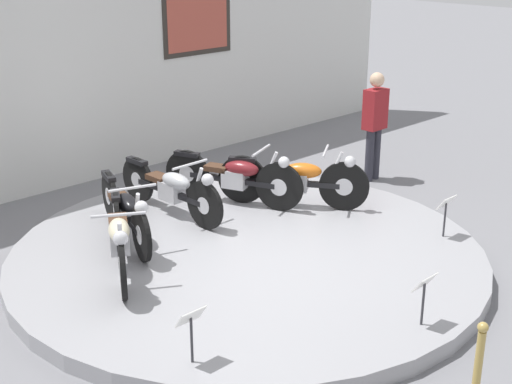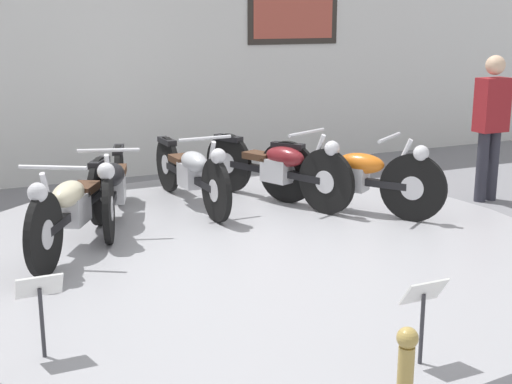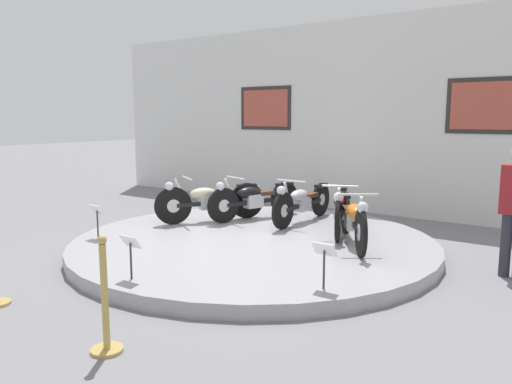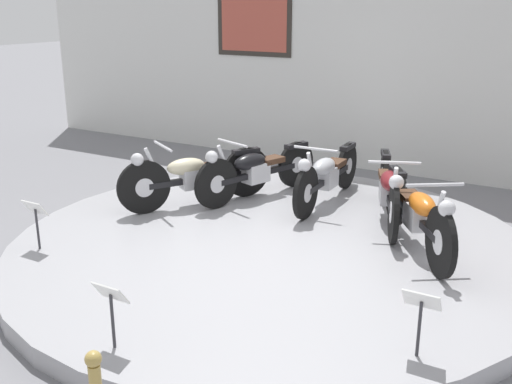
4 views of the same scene
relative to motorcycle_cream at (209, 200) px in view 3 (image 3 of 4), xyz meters
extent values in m
plane|color=slate|center=(1.36, -0.53, -0.56)|extent=(60.00, 60.00, 0.00)
cylinder|color=#99999E|center=(1.36, -0.53, -0.48)|extent=(5.42, 5.42, 0.18)
cube|color=silver|center=(1.36, 3.33, 1.43)|extent=(14.00, 0.20, 3.98)
cube|color=#2D2823|center=(-1.04, 3.22, 1.62)|extent=(1.40, 0.02, 1.00)
cube|color=#B24C3D|center=(-1.04, 3.22, 1.62)|extent=(1.24, 0.02, 0.84)
cube|color=#2D2823|center=(3.76, 3.22, 1.62)|extent=(1.40, 0.02, 1.00)
cube|color=#B24C3D|center=(3.76, 3.22, 1.62)|extent=(1.24, 0.02, 0.84)
cylinder|color=black|center=(-0.33, -0.54, -0.07)|extent=(0.38, 0.58, 0.64)
cylinder|color=silver|center=(-0.33, -0.54, -0.07)|extent=(0.17, 0.23, 0.22)
cylinder|color=black|center=(0.37, 0.61, -0.07)|extent=(0.38, 0.58, 0.64)
cylinder|color=silver|center=(0.37, 0.61, -0.07)|extent=(0.17, 0.23, 0.22)
cube|color=black|center=(0.02, 0.04, -0.07)|extent=(0.70, 1.10, 0.07)
cube|color=silver|center=(0.00, 0.00, -0.05)|extent=(0.34, 0.38, 0.24)
ellipsoid|color=beige|center=(-0.05, -0.08, 0.11)|extent=(0.44, 0.52, 0.20)
cube|color=#472D1E|center=(0.13, 0.22, 0.07)|extent=(0.34, 0.38, 0.07)
cube|color=black|center=(0.37, 0.61, 0.21)|extent=(0.27, 0.36, 0.06)
cylinder|color=silver|center=(-0.25, -0.42, 0.13)|extent=(0.17, 0.24, 0.54)
cylinder|color=silver|center=(-0.19, -0.32, 0.39)|extent=(0.48, 0.31, 0.03)
sphere|color=silver|center=(-0.36, -0.59, 0.27)|extent=(0.15, 0.15, 0.15)
cylinder|color=black|center=(0.30, 0.03, -0.08)|extent=(0.24, 0.60, 0.61)
cylinder|color=silver|center=(0.30, 0.03, -0.08)|extent=(0.13, 0.22, 0.21)
cylinder|color=black|center=(0.73, 1.31, -0.08)|extent=(0.24, 0.60, 0.61)
cylinder|color=silver|center=(0.73, 1.31, -0.08)|extent=(0.13, 0.22, 0.21)
cube|color=black|center=(0.51, 0.67, -0.08)|extent=(0.46, 1.20, 0.07)
cube|color=silver|center=(0.50, 0.64, -0.06)|extent=(0.29, 0.37, 0.24)
ellipsoid|color=black|center=(0.47, 0.54, 0.10)|extent=(0.36, 0.52, 0.20)
cube|color=#472D1E|center=(0.58, 0.88, 0.06)|extent=(0.29, 0.37, 0.07)
cube|color=black|center=(0.73, 1.31, 0.18)|extent=(0.21, 0.37, 0.06)
cylinder|color=silver|center=(0.35, 0.17, 0.12)|extent=(0.12, 0.25, 0.54)
cylinder|color=silver|center=(0.38, 0.28, 0.38)|extent=(0.52, 0.20, 0.03)
sphere|color=silver|center=(0.28, -0.02, 0.26)|extent=(0.15, 0.15, 0.15)
cylinder|color=black|center=(1.38, 0.25, -0.08)|extent=(0.07, 0.61, 0.61)
cylinder|color=silver|center=(1.38, 0.25, -0.08)|extent=(0.07, 0.22, 0.21)
cylinder|color=black|center=(1.34, 1.60, -0.08)|extent=(0.07, 0.61, 0.61)
cylinder|color=silver|center=(1.34, 1.60, -0.08)|extent=(0.07, 0.22, 0.21)
cube|color=black|center=(1.36, 0.92, -0.08)|extent=(0.11, 1.24, 0.07)
cube|color=silver|center=(1.36, 0.88, -0.06)|extent=(0.21, 0.33, 0.24)
ellipsoid|color=#B2B5BA|center=(1.37, 0.78, 0.10)|extent=(0.23, 0.49, 0.20)
cube|color=#472D1E|center=(1.36, 1.14, 0.06)|extent=(0.21, 0.33, 0.07)
cube|color=black|center=(1.34, 1.60, 0.18)|extent=(0.11, 0.36, 0.06)
cylinder|color=silver|center=(1.38, 0.39, 0.12)|extent=(0.05, 0.25, 0.54)
cylinder|color=silver|center=(1.37, 0.50, 0.38)|extent=(0.54, 0.05, 0.03)
sphere|color=silver|center=(1.38, 0.19, 0.26)|extent=(0.15, 0.15, 0.15)
cylinder|color=black|center=(2.47, 0.05, -0.06)|extent=(0.30, 0.62, 0.65)
cylinder|color=silver|center=(2.47, 0.05, -0.06)|extent=(0.15, 0.24, 0.23)
cylinder|color=black|center=(1.95, 1.30, -0.06)|extent=(0.30, 0.62, 0.65)
cylinder|color=silver|center=(1.95, 1.30, -0.06)|extent=(0.15, 0.24, 0.23)
cube|color=black|center=(2.21, 0.67, -0.06)|extent=(0.54, 1.17, 0.07)
cube|color=silver|center=(2.23, 0.64, -0.04)|extent=(0.31, 0.37, 0.24)
ellipsoid|color=maroon|center=(2.26, 0.54, 0.12)|extent=(0.39, 0.53, 0.20)
cube|color=#472D1E|center=(2.13, 0.88, 0.08)|extent=(0.31, 0.37, 0.07)
cube|color=black|center=(1.95, 1.30, 0.21)|extent=(0.23, 0.37, 0.06)
cylinder|color=silver|center=(2.41, 0.19, 0.14)|extent=(0.14, 0.25, 0.54)
cylinder|color=silver|center=(2.37, 0.29, 0.40)|extent=(0.51, 0.24, 0.03)
sphere|color=silver|center=(2.49, -0.01, 0.28)|extent=(0.15, 0.15, 0.15)
cylinder|color=black|center=(3.08, -0.52, -0.06)|extent=(0.41, 0.57, 0.65)
cylinder|color=silver|center=(3.08, -0.52, -0.06)|extent=(0.18, 0.23, 0.23)
cylinder|color=black|center=(2.32, 0.59, -0.06)|extent=(0.41, 0.57, 0.65)
cylinder|color=silver|center=(2.32, 0.59, -0.06)|extent=(0.18, 0.23, 0.23)
cube|color=black|center=(2.70, 0.04, -0.06)|extent=(0.76, 1.07, 0.07)
cube|color=silver|center=(2.72, 0.00, -0.04)|extent=(0.35, 0.38, 0.24)
ellipsoid|color=#D16619|center=(2.78, -0.08, 0.12)|extent=(0.45, 0.52, 0.20)
cube|color=#472D1E|center=(2.58, 0.22, 0.08)|extent=(0.35, 0.38, 0.07)
cube|color=black|center=(2.32, 0.59, 0.22)|extent=(0.29, 0.35, 0.06)
cylinder|color=silver|center=(3.00, -0.40, 0.14)|extent=(0.18, 0.23, 0.54)
cylinder|color=silver|center=(2.94, -0.31, 0.40)|extent=(0.46, 0.33, 0.03)
sphere|color=silver|center=(3.12, -0.57, 0.28)|extent=(0.15, 0.15, 0.15)
cylinder|color=#333338|center=(-0.56, -1.90, -0.18)|extent=(0.02, 0.02, 0.42)
cube|color=white|center=(-0.56, -1.90, 0.05)|extent=(0.26, 0.11, 0.15)
cylinder|color=#333338|center=(1.36, -2.89, -0.18)|extent=(0.02, 0.02, 0.42)
cube|color=white|center=(1.36, -2.89, 0.05)|extent=(0.26, 0.11, 0.15)
cylinder|color=#333338|center=(3.28, -1.90, -0.18)|extent=(0.02, 0.02, 0.42)
cube|color=white|center=(3.28, -1.90, 0.05)|extent=(0.26, 0.11, 0.15)
cylinder|color=#2D2D38|center=(4.67, 0.29, -0.16)|extent=(0.13, 0.13, 0.81)
cylinder|color=tan|center=(2.29, -3.95, -0.55)|extent=(0.28, 0.28, 0.03)
cylinder|color=tan|center=(2.29, -3.95, -0.09)|extent=(0.06, 0.06, 0.95)
sphere|color=tan|center=(2.29, -3.95, 0.42)|extent=(0.08, 0.08, 0.08)
camera|label=1|loc=(-3.73, -6.01, 3.02)|focal=50.00mm
camera|label=2|loc=(-1.04, -5.84, 1.54)|focal=50.00mm
camera|label=3|loc=(5.68, -6.47, 1.44)|focal=35.00mm
camera|label=4|loc=(4.14, -5.65, 1.99)|focal=42.00mm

